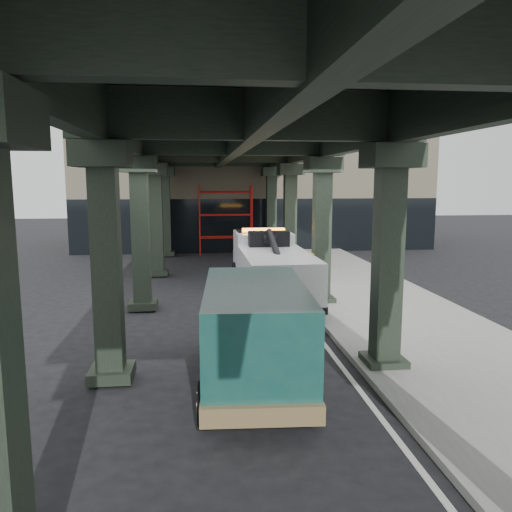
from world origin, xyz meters
TOP-DOWN VIEW (x-y plane):
  - ground at (0.00, 0.00)m, footprint 90.00×90.00m
  - sidewalk at (4.50, 2.00)m, footprint 5.00×40.00m
  - lane_stripe at (1.70, 2.00)m, footprint 0.12×38.00m
  - viaduct at (-0.40, 2.00)m, footprint 7.40×32.00m
  - building at (2.00, 20.00)m, footprint 22.00×10.00m
  - scaffolding at (0.00, 14.64)m, footprint 3.08×0.88m
  - tow_truck at (0.99, 3.11)m, footprint 2.43×7.79m
  - towed_van at (-0.39, -4.51)m, footprint 2.43×5.49m

SIDE VIEW (x-z plane):
  - ground at x=0.00m, z-range 0.00..0.00m
  - lane_stripe at x=1.70m, z-range 0.00..0.01m
  - sidewalk at x=4.50m, z-range 0.00..0.15m
  - towed_van at x=-0.39m, z-range 0.08..2.27m
  - tow_truck at x=0.99m, z-range -0.03..2.51m
  - scaffolding at x=0.00m, z-range 0.11..4.11m
  - building at x=2.00m, z-range 0.00..8.00m
  - viaduct at x=-0.40m, z-range 2.26..8.66m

